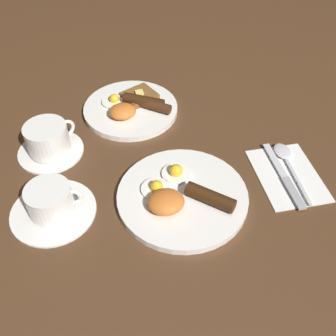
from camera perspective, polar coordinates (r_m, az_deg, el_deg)
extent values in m
plane|color=#4C301C|center=(0.80, 2.09, -4.50)|extent=(3.00, 3.00, 0.00)
cylinder|color=white|center=(0.80, 2.10, -4.15)|extent=(0.27, 0.27, 0.01)
cylinder|color=white|center=(0.80, -1.78, -3.08)|extent=(0.06, 0.06, 0.01)
sphere|color=yellow|center=(0.79, -1.66, -2.67)|extent=(0.03, 0.03, 0.03)
cylinder|color=white|center=(0.83, 0.90, -0.90)|extent=(0.06, 0.06, 0.01)
sphere|color=yellow|center=(0.82, 0.93, -0.45)|extent=(0.03, 0.03, 0.03)
ellipsoid|color=orange|center=(0.76, -0.30, -4.93)|extent=(0.07, 0.06, 0.03)
cylinder|color=#361E0C|center=(0.77, 6.15, -4.23)|extent=(0.09, 0.09, 0.03)
cylinder|color=white|center=(1.02, -5.43, 8.51)|extent=(0.24, 0.24, 0.01)
cylinder|color=white|center=(1.03, -7.87, 9.49)|extent=(0.06, 0.06, 0.01)
sphere|color=yellow|center=(1.02, -7.81, 9.91)|extent=(0.03, 0.03, 0.03)
ellipsoid|color=orange|center=(0.97, -6.60, 8.18)|extent=(0.07, 0.06, 0.03)
cylinder|color=#422312|center=(1.00, -2.60, 9.21)|extent=(0.10, 0.09, 0.03)
cylinder|color=#341C0A|center=(1.00, -3.56, 9.62)|extent=(0.10, 0.08, 0.03)
cube|color=brown|center=(1.04, -4.16, 10.41)|extent=(0.10, 0.10, 0.01)
cube|color=#F4E072|center=(1.03, -4.19, 10.86)|extent=(0.02, 0.02, 0.01)
cylinder|color=white|center=(0.81, -16.30, -5.97)|extent=(0.17, 0.17, 0.01)
cylinder|color=white|center=(0.79, -16.79, -4.46)|extent=(0.09, 0.09, 0.06)
cylinder|color=brown|center=(0.77, -17.20, -3.17)|extent=(0.08, 0.08, 0.00)
torus|color=white|center=(0.78, -13.64, -4.12)|extent=(0.04, 0.01, 0.04)
cylinder|color=white|center=(0.94, -16.64, 2.46)|extent=(0.15, 0.15, 0.01)
cylinder|color=white|center=(0.91, -17.12, 4.14)|extent=(0.09, 0.09, 0.06)
cylinder|color=brown|center=(0.89, -17.52, 5.59)|extent=(0.08, 0.08, 0.00)
torus|color=white|center=(0.92, -14.59, 5.57)|extent=(0.04, 0.03, 0.04)
cube|color=white|center=(0.88, 16.96, -0.95)|extent=(0.13, 0.18, 0.01)
cube|color=silver|center=(0.90, 15.24, 1.08)|extent=(0.02, 0.11, 0.00)
cube|color=#9E9EA3|center=(0.85, 17.75, -3.45)|extent=(0.02, 0.09, 0.01)
ellipsoid|color=silver|center=(0.93, 16.24, 2.39)|extent=(0.04, 0.05, 0.01)
cube|color=silver|center=(0.87, 18.32, -1.83)|extent=(0.02, 0.13, 0.00)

